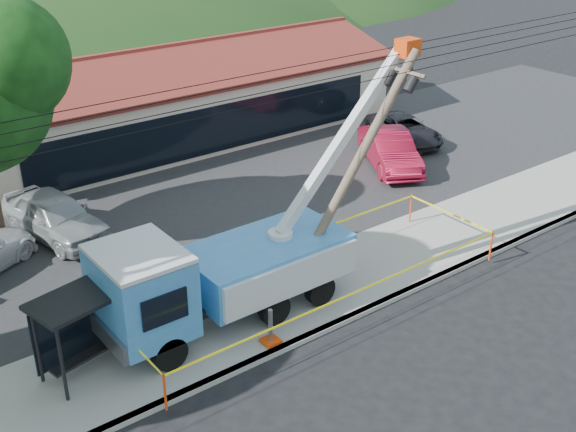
# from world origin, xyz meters

# --- Properties ---
(ground) EXTENTS (120.00, 120.00, 0.00)m
(ground) POSITION_xyz_m (0.00, 0.00, 0.00)
(ground) COLOR black
(ground) RESTS_ON ground
(curb) EXTENTS (60.00, 0.25, 0.15)m
(curb) POSITION_xyz_m (0.00, 2.10, 0.07)
(curb) COLOR #B0ACA5
(curb) RESTS_ON ground
(sidewalk) EXTENTS (60.00, 4.00, 0.15)m
(sidewalk) POSITION_xyz_m (0.00, 4.00, 0.07)
(sidewalk) COLOR #B0ACA5
(sidewalk) RESTS_ON ground
(parking_lot) EXTENTS (60.00, 12.00, 0.10)m
(parking_lot) POSITION_xyz_m (0.00, 12.00, 0.05)
(parking_lot) COLOR #28282B
(parking_lot) RESTS_ON ground
(strip_mall) EXTENTS (22.50, 8.53, 4.67)m
(strip_mall) POSITION_xyz_m (4.00, 19.98, 1.88)
(strip_mall) COLOR beige
(strip_mall) RESTS_ON ground
(hill_center) EXTENTS (89.60, 64.00, 32.00)m
(hill_center) POSITION_xyz_m (10.00, 55.00, 0.00)
(hill_center) COLOR #1A3814
(hill_center) RESTS_ON ground
(utility_truck) EXTENTS (11.02, 4.21, 7.49)m
(utility_truck) POSITION_xyz_m (-3.15, 4.31, 1.79)
(utility_truck) COLOR black
(utility_truck) RESTS_ON ground
(leaning_pole) EXTENTS (5.47, 1.65, 7.40)m
(leaning_pole) POSITION_xyz_m (1.46, 3.73, 4.14)
(leaning_pole) COLOR brown
(leaning_pole) RESTS_ON ground
(bus_shelter) EXTENTS (2.72, 1.98, 2.37)m
(bus_shelter) POSITION_xyz_m (-7.41, 4.54, 1.88)
(bus_shelter) COLOR black
(bus_shelter) RESTS_ON ground
(caution_tape) EXTENTS (12.63, 3.85, 1.11)m
(caution_tape) POSITION_xyz_m (-0.18, 3.62, 0.98)
(caution_tape) COLOR #F2440D
(caution_tape) RESTS_ON ground
(car_silver) EXTENTS (2.92, 5.23, 1.68)m
(car_silver) POSITION_xyz_m (-5.03, 12.59, 0.00)
(car_silver) COLOR #A3A7AA
(car_silver) RESTS_ON ground
(car_red) EXTENTS (3.89, 5.23, 1.65)m
(car_red) POSITION_xyz_m (9.50, 10.08, 0.00)
(car_red) COLOR maroon
(car_red) RESTS_ON ground
(car_dark) EXTENTS (3.11, 5.00, 1.29)m
(car_dark) POSITION_xyz_m (12.40, 12.04, 0.00)
(car_dark) COLOR black
(car_dark) RESTS_ON ground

